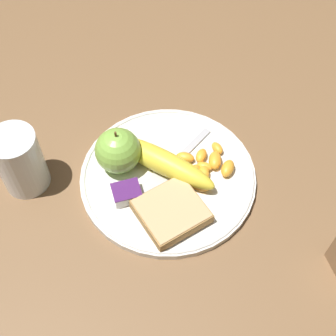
{
  "coord_description": "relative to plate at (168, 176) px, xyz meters",
  "views": [
    {
      "loc": [
        -0.12,
        -0.41,
        0.64
      ],
      "look_at": [
        0.0,
        0.0,
        0.03
      ],
      "focal_mm": 50.0,
      "sensor_mm": 36.0,
      "label": 1
    }
  ],
  "objects": [
    {
      "name": "banana",
      "position": [
        -0.01,
        0.02,
        0.02
      ],
      "size": [
        0.16,
        0.17,
        0.04
      ],
      "color": "yellow",
      "rests_on": "plate"
    },
    {
      "name": "orange_segment_7",
      "position": [
        0.06,
        0.02,
        0.01
      ],
      "size": [
        0.03,
        0.03,
        0.02
      ],
      "color": "#F9A32D",
      "rests_on": "plate"
    },
    {
      "name": "juice_glass",
      "position": [
        -0.22,
        0.06,
        0.04
      ],
      "size": [
        0.07,
        0.07,
        0.11
      ],
      "color": "silver",
      "rests_on": "ground_plane"
    },
    {
      "name": "orange_segment_2",
      "position": [
        0.06,
        -0.01,
        0.01
      ],
      "size": [
        0.03,
        0.03,
        0.01
      ],
      "color": "#F9A32D",
      "rests_on": "plate"
    },
    {
      "name": "ground_plane",
      "position": [
        0.0,
        0.0,
        -0.01
      ],
      "size": [
        3.0,
        3.0,
        0.0
      ],
      "primitive_type": "plane",
      "color": "brown"
    },
    {
      "name": "orange_segment_6",
      "position": [
        0.08,
        0.0,
        0.01
      ],
      "size": [
        0.03,
        0.04,
        0.02
      ],
      "color": "#F9A32D",
      "rests_on": "plate"
    },
    {
      "name": "orange_segment_1",
      "position": [
        0.04,
        -0.04,
        0.01
      ],
      "size": [
        0.04,
        0.03,
        0.02
      ],
      "color": "#F9A32D",
      "rests_on": "plate"
    },
    {
      "name": "apple",
      "position": [
        -0.07,
        0.04,
        0.04
      ],
      "size": [
        0.07,
        0.07,
        0.08
      ],
      "color": "#84BC47",
      "rests_on": "plate"
    },
    {
      "name": "orange_segment_8",
      "position": [
        0.09,
        0.02,
        0.01
      ],
      "size": [
        0.02,
        0.03,
        0.01
      ],
      "color": "#F9A32D",
      "rests_on": "plate"
    },
    {
      "name": "plate",
      "position": [
        0.0,
        0.0,
        0.0
      ],
      "size": [
        0.29,
        0.29,
        0.01
      ],
      "color": "silver",
      "rests_on": "ground_plane"
    },
    {
      "name": "jam_packet",
      "position": [
        -0.07,
        -0.02,
        0.01
      ],
      "size": [
        0.04,
        0.04,
        0.02
      ],
      "color": "silver",
      "rests_on": "plate"
    },
    {
      "name": "fork",
      "position": [
        0.01,
        0.01,
        0.01
      ],
      "size": [
        0.15,
        0.11,
        0.0
      ],
      "rotation": [
        0.0,
        0.0,
        10.02
      ],
      "color": "#B2B2B7",
      "rests_on": "plate"
    },
    {
      "name": "orange_segment_0",
      "position": [
        0.06,
        -0.02,
        0.01
      ],
      "size": [
        0.03,
        0.03,
        0.02
      ],
      "color": "#F9A32D",
      "rests_on": "plate"
    },
    {
      "name": "orange_segment_4",
      "position": [
        0.04,
        0.02,
        0.01
      ],
      "size": [
        0.04,
        0.03,
        0.02
      ],
      "color": "#F9A32D",
      "rests_on": "plate"
    },
    {
      "name": "orange_segment_5",
      "position": [
        0.09,
        -0.02,
        0.01
      ],
      "size": [
        0.04,
        0.04,
        0.02
      ],
      "color": "#F9A32D",
      "rests_on": "plate"
    },
    {
      "name": "bread_slice",
      "position": [
        -0.02,
        -0.07,
        0.02
      ],
      "size": [
        0.12,
        0.11,
        0.02
      ],
      "color": "olive",
      "rests_on": "plate"
    },
    {
      "name": "orange_segment_3",
      "position": [
        0.04,
        -0.01,
        0.01
      ],
      "size": [
        0.03,
        0.03,
        0.02
      ],
      "color": "#F9A32D",
      "rests_on": "plate"
    }
  ]
}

